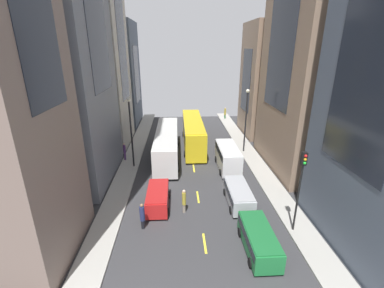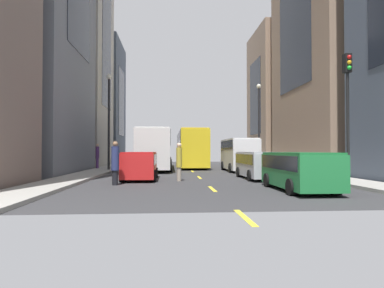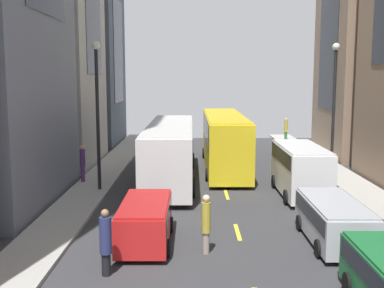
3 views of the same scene
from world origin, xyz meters
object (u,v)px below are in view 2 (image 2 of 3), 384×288
car_green_2 (299,168)px  delivery_van_white (239,152)px  city_bus_white (156,147)px  car_red_0 (140,163)px  pedestrian_walking_far (179,160)px  pedestrian_waiting_curb (97,155)px  pedestrian_crossing_mid (115,162)px  pedestrian_crossing_near (231,154)px  traffic_light_near_corner (348,93)px  car_silver_1 (259,163)px  streetcar_yellow (191,146)px

car_green_2 → delivery_van_white: bearing=88.8°
city_bus_white → car_red_0: (-0.44, -10.74, -1.08)m
pedestrian_walking_far → pedestrian_waiting_curb: pedestrian_waiting_curb is taller
pedestrian_crossing_mid → pedestrian_crossing_near: bearing=153.6°
car_green_2 → traffic_light_near_corner: 4.96m
traffic_light_near_corner → city_bus_white: bearing=123.6°
car_silver_1 → pedestrian_walking_far: pedestrian_walking_far is taller
car_red_0 → pedestrian_crossing_near: size_ratio=2.04×
car_red_0 → pedestrian_crossing_mid: size_ratio=2.01×
streetcar_yellow → pedestrian_walking_far: streetcar_yellow is taller
pedestrian_walking_far → pedestrian_crossing_mid: pedestrian_crossing_mid is taller
pedestrian_waiting_curb → pedestrian_walking_far: bearing=24.9°
city_bus_white → delivery_van_white: 7.70m
city_bus_white → pedestrian_crossing_mid: size_ratio=6.18×
city_bus_white → car_silver_1: size_ratio=2.81×
city_bus_white → car_red_0: bearing=-92.4°
car_silver_1 → pedestrian_walking_far: size_ratio=2.22×
car_green_2 → traffic_light_near_corner: size_ratio=0.75×
delivery_van_white → car_red_0: delivery_van_white is taller
delivery_van_white → pedestrian_waiting_curb: size_ratio=2.67×
pedestrian_waiting_curb → traffic_light_near_corner: size_ratio=0.34×
car_green_2 → pedestrian_crossing_near: (3.65, 33.76, 0.30)m
car_green_2 → streetcar_yellow: bearing=98.8°
pedestrian_walking_far → streetcar_yellow: bearing=176.2°
streetcar_yellow → traffic_light_near_corner: bearing=-71.3°
pedestrian_crossing_near → pedestrian_crossing_mid: 33.14m
city_bus_white → car_red_0: size_ratio=3.07×
pedestrian_crossing_near → car_silver_1: bearing=130.7°
city_bus_white → pedestrian_waiting_curb: size_ratio=6.19×
streetcar_yellow → pedestrian_crossing_mid: bearing=-105.3°
streetcar_yellow → pedestrian_walking_far: size_ratio=6.22×
car_red_0 → car_silver_1: (6.87, 0.09, 0.00)m
pedestrian_walking_far → pedestrian_waiting_curb: size_ratio=0.99×
car_red_0 → car_green_2: 8.88m
car_silver_1 → pedestrian_crossing_near: pedestrian_crossing_near is taller
pedestrian_walking_far → traffic_light_near_corner: (7.90, -2.82, 3.25)m
car_green_2 → pedestrian_walking_far: size_ratio=2.22×
car_silver_1 → traffic_light_near_corner: (3.21, -3.87, 3.44)m
streetcar_yellow → car_green_2: streetcar_yellow is taller
car_red_0 → pedestrian_walking_far: bearing=-24.0°
pedestrian_walking_far → delivery_van_white: bearing=150.3°
traffic_light_near_corner → pedestrian_waiting_curb: bearing=137.0°
city_bus_white → streetcar_yellow: bearing=49.0°
delivery_van_white → pedestrian_crossing_mid: delivery_van_white is taller
city_bus_white → car_silver_1: 12.49m
city_bus_white → pedestrian_crossing_near: (10.16, 17.51, -0.77)m
streetcar_yellow → city_bus_white: bearing=-131.0°
city_bus_white → traffic_light_near_corner: size_ratio=2.12×
delivery_van_white → car_red_0: 10.17m
pedestrian_walking_far → pedestrian_crossing_mid: 3.62m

